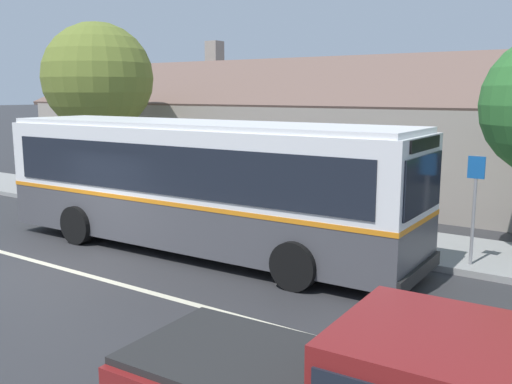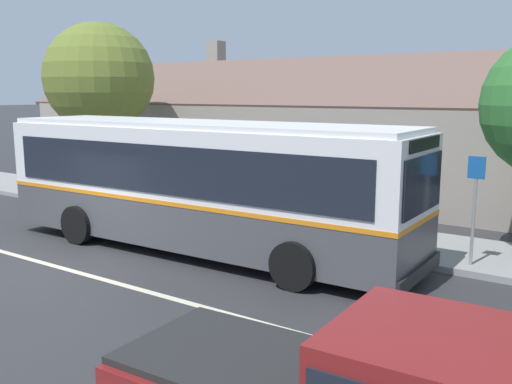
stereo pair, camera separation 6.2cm
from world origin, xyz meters
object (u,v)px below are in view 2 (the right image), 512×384
(transit_bus, at_px, (199,182))
(bench_by_building, at_px, (70,181))
(street_tree_secondary, at_px, (99,79))
(bus_stop_sign, at_px, (475,198))

(transit_bus, height_order, bench_by_building, transit_bus)
(bench_by_building, bearing_deg, street_tree_secondary, 30.89)
(transit_bus, bearing_deg, street_tree_secondary, 155.10)
(bench_by_building, bearing_deg, transit_bus, -18.31)
(transit_bus, xyz_separation_m, bench_by_building, (-8.86, 2.93, -1.14))
(bench_by_building, bearing_deg, bus_stop_sign, -3.24)
(transit_bus, distance_m, bench_by_building, 9.40)
(bench_by_building, relative_size, street_tree_secondary, 0.25)
(transit_bus, bearing_deg, bench_by_building, 161.69)
(bench_by_building, height_order, bus_stop_sign, bus_stop_sign)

